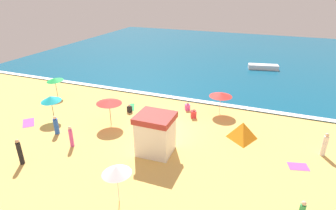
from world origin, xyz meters
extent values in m
plane|color=#EDBC60|center=(0.00, 0.00, 0.00)|extent=(60.00, 60.00, 0.00)
cube|color=#0F567A|center=(0.00, 28.00, 0.05)|extent=(60.00, 44.00, 0.10)
cube|color=white|center=(0.00, 6.30, 0.10)|extent=(57.00, 0.70, 0.01)
cube|color=white|center=(1.02, -3.62, 1.26)|extent=(2.41, 2.21, 2.53)
cube|color=#A5332D|center=(1.02, -3.62, 2.73)|extent=(2.52, 2.30, 0.41)
cylinder|color=#4C3823|center=(-4.25, -1.13, 1.11)|extent=(0.05, 0.05, 2.23)
cone|color=red|center=(-4.25, -1.13, 2.12)|extent=(2.84, 2.83, 0.39)
cylinder|color=silver|center=(1.07, -8.81, 1.15)|extent=(0.05, 0.05, 2.29)
cone|color=white|center=(1.07, -8.81, 2.11)|extent=(1.68, 1.66, 0.52)
cylinder|color=silver|center=(3.98, 4.37, 1.02)|extent=(0.05, 0.05, 2.04)
cone|color=red|center=(3.98, 4.37, 1.90)|extent=(2.90, 2.90, 0.38)
cylinder|color=#4C3823|center=(-13.00, 2.24, 1.01)|extent=(0.05, 0.05, 2.01)
cone|color=green|center=(-13.00, 2.24, 1.91)|extent=(2.22, 2.23, 0.45)
cylinder|color=#4C3823|center=(-9.45, -2.18, 1.09)|extent=(0.05, 0.05, 2.19)
cone|color=#19B7C6|center=(-9.45, -2.18, 2.00)|extent=(1.81, 1.83, 0.59)
pyramid|color=orange|center=(6.51, 0.65, 0.67)|extent=(2.21, 2.55, 1.34)
cylinder|color=#D84CA5|center=(-5.07, -5.17, 0.71)|extent=(0.31, 0.31, 1.42)
sphere|color=beige|center=(-5.07, -5.17, 1.53)|extent=(0.25, 0.25, 0.25)
cylinder|color=blue|center=(-7.43, -4.08, 0.65)|extent=(0.49, 0.49, 1.30)
sphere|color=beige|center=(-7.43, -4.08, 1.42)|extent=(0.26, 0.26, 0.26)
cube|color=black|center=(-3.93, 1.59, 0.29)|extent=(0.47, 0.47, 0.59)
sphere|color=beige|center=(-3.93, 1.59, 0.69)|extent=(0.23, 0.23, 0.23)
sphere|color=beige|center=(10.31, -7.01, 1.42)|extent=(0.23, 0.23, 0.23)
cube|color=#D84CA5|center=(1.00, 4.00, 0.29)|extent=(0.61, 0.61, 0.58)
sphere|color=#DBA884|center=(1.00, 4.00, 0.68)|extent=(0.22, 0.22, 0.22)
cylinder|color=black|center=(-6.77, -8.15, 0.82)|extent=(0.41, 0.41, 1.63)
sphere|color=#DBA884|center=(-6.77, -8.15, 1.75)|extent=(0.26, 0.26, 0.26)
cylinder|color=white|center=(12.13, 0.29, 0.75)|extent=(0.47, 0.47, 1.51)
sphere|color=beige|center=(12.13, 0.29, 1.62)|extent=(0.26, 0.26, 0.26)
cube|color=red|center=(1.99, 2.67, 0.32)|extent=(0.62, 0.62, 0.65)
sphere|color=#DBA884|center=(1.99, 2.67, 0.75)|extent=(0.22, 0.22, 0.22)
cube|color=#D84CA5|center=(10.52, -1.80, 0.01)|extent=(1.44, 1.16, 0.01)
cube|color=green|center=(-4.32, 2.63, 0.01)|extent=(1.34, 1.84, 0.01)
cube|color=orange|center=(-6.64, 2.96, 0.01)|extent=(1.26, 1.16, 0.01)
cube|color=#D84CA5|center=(-11.09, -3.53, 0.01)|extent=(1.90, 1.89, 0.01)
cube|color=white|center=(6.81, 20.59, 0.42)|extent=(4.16, 2.01, 0.64)
camera|label=1|loc=(7.88, -18.81, 11.10)|focal=29.31mm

